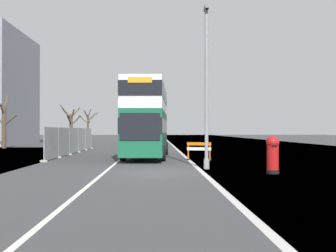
{
  "coord_description": "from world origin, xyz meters",
  "views": [
    {
      "loc": [
        -0.05,
        -17.69,
        1.94
      ],
      "look_at": [
        0.71,
        6.37,
        2.2
      ],
      "focal_mm": 41.18,
      "sensor_mm": 36.0,
      "label": 1
    }
  ],
  "objects": [
    {
      "name": "ground",
      "position": [
        0.55,
        0.1,
        -0.05
      ],
      "size": [
        140.0,
        280.0,
        0.1
      ],
      "color": "#38383A"
    },
    {
      "name": "double_decker_bus",
      "position": [
        -0.67,
        9.75,
        2.75
      ],
      "size": [
        3.21,
        11.05,
        5.17
      ],
      "color": "#145638",
      "rests_on": "ground"
    },
    {
      "name": "lamppost_foreground",
      "position": [
        2.48,
        1.44,
        3.86
      ],
      "size": [
        0.29,
        0.7,
        8.18
      ],
      "color": "gray",
      "rests_on": "ground"
    },
    {
      "name": "red_pillar_postbox",
      "position": [
        5.17,
        -0.67,
        0.92
      ],
      "size": [
        0.59,
        0.59,
        1.68
      ],
      "color": "black",
      "rests_on": "ground"
    },
    {
      "name": "roadworks_barrier",
      "position": [
        2.73,
        6.97,
        0.72
      ],
      "size": [
        1.6,
        0.81,
        1.16
      ],
      "color": "orange",
      "rests_on": "ground"
    },
    {
      "name": "construction_site_fence",
      "position": [
        -6.83,
        14.37,
        1.05
      ],
      "size": [
        0.44,
        17.2,
        2.18
      ],
      "color": "#A8AAAD",
      "rests_on": "ground"
    },
    {
      "name": "car_oncoming_near",
      "position": [
        -0.69,
        24.07,
        0.98
      ],
      "size": [
        1.97,
        4.51,
        2.08
      ],
      "color": "black",
      "rests_on": "ground"
    },
    {
      "name": "car_receding_mid",
      "position": [
        -0.58,
        31.35,
        1.0
      ],
      "size": [
        1.95,
        3.96,
        2.14
      ],
      "color": "gray",
      "rests_on": "ground"
    },
    {
      "name": "car_receding_far",
      "position": [
        -4.01,
        37.55,
        1.05
      ],
      "size": [
        1.98,
        4.2,
        2.25
      ],
      "color": "gray",
      "rests_on": "ground"
    },
    {
      "name": "bare_tree_far_verge_near",
      "position": [
        -16.28,
        23.95,
        2.57
      ],
      "size": [
        2.98,
        2.71,
        5.76
      ],
      "color": "#4C3D2D",
      "rests_on": "ground"
    },
    {
      "name": "bare_tree_far_verge_mid",
      "position": [
        -11.56,
        34.96,
        2.74
      ],
      "size": [
        2.79,
        3.83,
        5.3
      ],
      "color": "#4C3D2D",
      "rests_on": "ground"
    },
    {
      "name": "bare_tree_far_verge_far",
      "position": [
        -10.97,
        44.67,
        2.8
      ],
      "size": [
        3.13,
        2.47,
        5.33
      ],
      "color": "#4C3D2D",
      "rests_on": "ground"
    }
  ]
}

